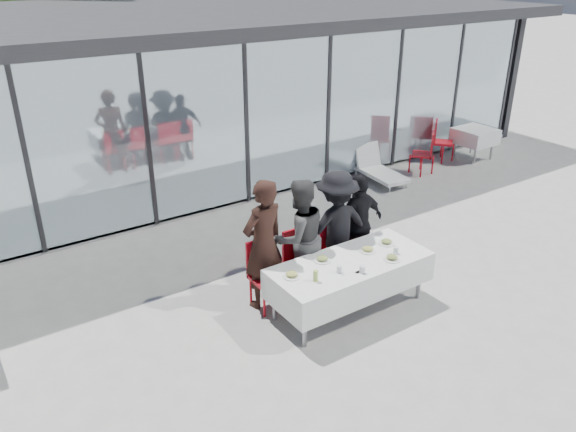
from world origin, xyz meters
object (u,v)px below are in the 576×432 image
(diner_a, at_px, (263,244))
(diner_b, at_px, (299,237))
(plate_b, at_px, (322,259))
(spare_table_right, at_px, (475,136))
(plate_c, at_px, (368,250))
(diner_chair_d, at_px, (359,239))
(diner_chair_a, at_px, (265,270))
(spare_chair_b, at_px, (426,151))
(plate_extra, at_px, (392,258))
(diner_c, at_px, (336,227))
(lounger, at_px, (377,168))
(plate_a, at_px, (292,275))
(juice_bottle, at_px, (316,276))
(plate_d, at_px, (387,242))
(folded_eyeglasses, at_px, (360,271))
(diner_chair_c, at_px, (336,247))
(diner_chair_b, at_px, (300,259))
(diner_d, at_px, (359,224))
(spare_chair_a, at_px, (439,139))
(dining_table, at_px, (350,275))

(diner_a, height_order, diner_b, diner_a)
(plate_b, relative_size, spare_table_right, 0.27)
(plate_c, bearing_deg, diner_chair_d, 57.97)
(diner_chair_a, distance_m, spare_chair_b, 6.29)
(diner_chair_a, relative_size, plate_extra, 4.17)
(diner_b, height_order, plate_b, diner_b)
(diner_chair_a, xyz_separation_m, spare_chair_b, (5.78, 2.48, 0.00))
(diner_chair_a, xyz_separation_m, diner_c, (1.25, 0.02, 0.33))
(diner_c, height_order, plate_extra, diner_c)
(diner_a, xyz_separation_m, diner_chair_d, (1.69, -0.02, -0.40))
(plate_b, xyz_separation_m, spare_table_right, (6.96, 3.12, -0.22))
(spare_chair_b, relative_size, lounger, 0.70)
(plate_a, distance_m, juice_bottle, 0.32)
(plate_a, xyz_separation_m, spare_table_right, (7.53, 3.23, -0.22))
(plate_c, height_order, plate_extra, same)
(diner_c, relative_size, plate_a, 7.38)
(plate_d, bearing_deg, folded_eyeglasses, -154.60)
(diner_b, height_order, plate_extra, diner_b)
(diner_chair_d, relative_size, folded_eyeglasses, 6.96)
(diner_chair_a, height_order, spare_table_right, diner_chair_a)
(plate_c, height_order, lounger, plate_c)
(juice_bottle, relative_size, spare_chair_b, 0.16)
(plate_c, bearing_deg, diner_chair_c, 92.14)
(plate_extra, bearing_deg, spare_chair_b, 38.66)
(diner_chair_b, distance_m, lounger, 4.93)
(spare_chair_b, bearing_deg, plate_d, -142.89)
(diner_chair_a, bearing_deg, diner_chair_c, 0.00)
(plate_a, bearing_deg, diner_d, 21.58)
(diner_d, height_order, plate_extra, diner_d)
(diner_d, bearing_deg, lounger, -140.58)
(diner_c, xyz_separation_m, plate_extra, (0.14, -1.05, -0.09))
(diner_c, xyz_separation_m, folded_eyeglasses, (-0.42, -1.05, -0.11))
(plate_c, distance_m, plate_extra, 0.38)
(plate_c, height_order, spare_chair_a, spare_chair_a)
(dining_table, relative_size, plate_b, 9.66)
(diner_chair_d, relative_size, plate_b, 4.17)
(juice_bottle, bearing_deg, plate_b, 43.85)
(plate_d, height_order, folded_eyeglasses, plate_d)
(diner_chair_a, bearing_deg, diner_chair_d, 0.00)
(diner_chair_a, relative_size, spare_chair_b, 1.00)
(diner_b, relative_size, plate_a, 7.45)
(diner_a, height_order, lounger, diner_a)
(diner_d, bearing_deg, plate_a, 17.51)
(diner_d, bearing_deg, juice_bottle, 27.63)
(folded_eyeglasses, bearing_deg, spare_chair_a, 34.12)
(lounger, bearing_deg, diner_c, -140.46)
(diner_chair_d, xyz_separation_m, spare_chair_a, (5.04, 2.97, 0.00))
(diner_chair_b, xyz_separation_m, juice_bottle, (-0.38, -0.90, 0.29))
(plate_d, xyz_separation_m, spare_chair_a, (5.08, 3.61, -0.24))
(spare_chair_a, bearing_deg, juice_bottle, -149.37)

